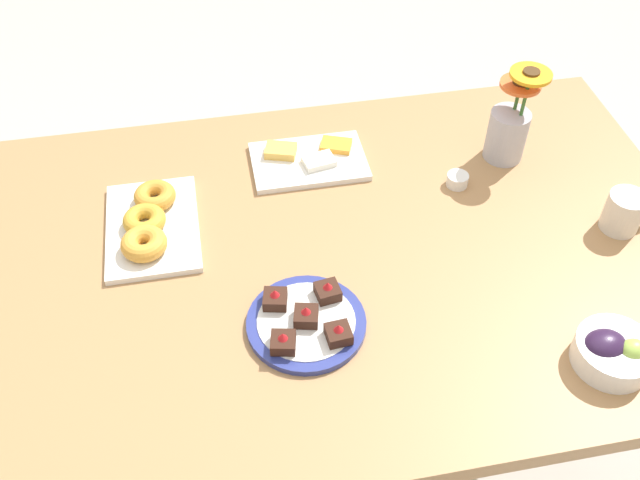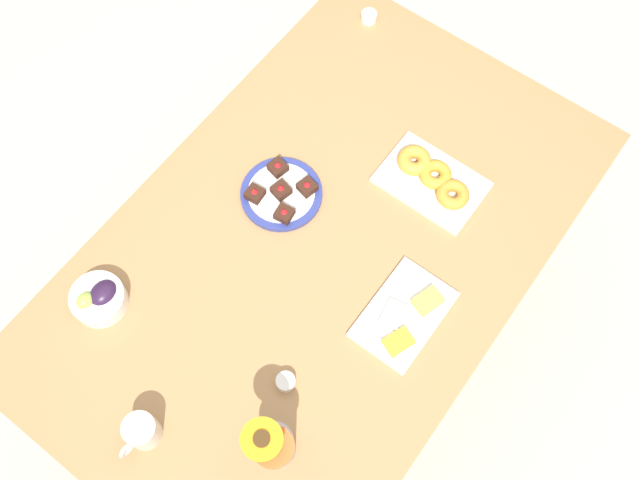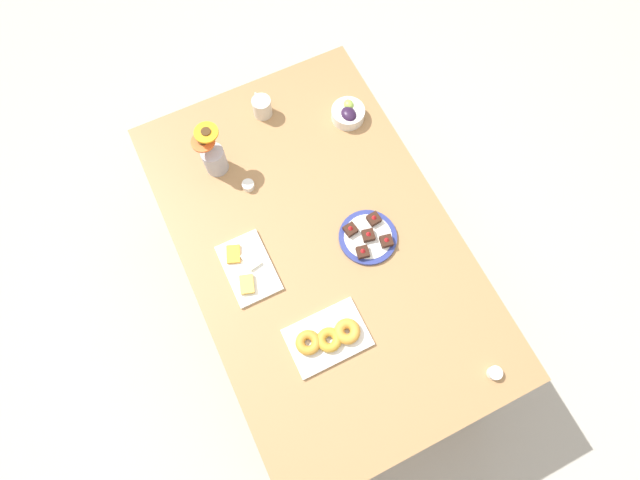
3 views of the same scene
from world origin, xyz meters
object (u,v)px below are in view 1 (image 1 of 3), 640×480
Objects in this scene: flower_vase at (509,128)px; croissant_platter at (150,224)px; dessert_plate at (306,322)px; grape_bowl at (613,351)px; coffee_mug at (624,212)px; cheese_platter at (309,160)px; dining_table at (320,281)px; jam_cup_berry at (457,180)px.

croissant_platter is at bearing -173.10° from flower_vase.
flower_vase is at bearing 36.88° from dessert_plate.
grape_bowl is at bearing -92.17° from flower_vase.
coffee_mug is 0.69m from cheese_platter.
dessert_plate is (-0.09, -0.46, 0.00)m from cheese_platter.
dining_table is 14.08× the size of coffee_mug.
dining_table is 7.19× the size of dessert_plate.
flower_vase is (0.54, 0.40, 0.07)m from dessert_plate.
dining_table is 0.55m from flower_vase.
grape_bowl is 0.77m from cheese_platter.
dessert_plate reaches higher than croissant_platter.
flower_vase reaches higher than cheese_platter.
flower_vase reaches higher than coffee_mug.
coffee_mug is 0.44× the size of cheese_platter.
dining_table is 0.21m from dessert_plate.
croissant_platter is (-0.97, 0.17, -0.02)m from coffee_mug.
flower_vase is (0.48, 0.23, 0.16)m from dining_table.
grape_bowl reaches higher than dining_table.
coffee_mug reaches higher than jam_cup_berry.
cheese_platter is at bearing 84.56° from dining_table.
jam_cup_berry is (-0.12, 0.50, -0.01)m from grape_bowl.
coffee_mug is 0.49× the size of flower_vase.
dining_table is at bearing -156.16° from jam_cup_berry.
dessert_plate is 0.67m from flower_vase.
grape_bowl is at bearing -31.31° from croissant_platter.
jam_cup_berry is (0.31, -0.14, 0.01)m from cheese_platter.
dessert_plate is at bearing -169.05° from coffee_mug.
dessert_plate is (-0.40, -0.32, -0.00)m from jam_cup_berry.
croissant_platter is at bearing -156.79° from cheese_platter.
flower_vase is at bearing 29.51° from jam_cup_berry.
jam_cup_berry is (-0.29, 0.19, -0.03)m from coffee_mug.
flower_vase is (0.02, 0.58, 0.05)m from grape_bowl.
coffee_mug is 0.51× the size of dessert_plate.
coffee_mug reaches higher than dining_table.
coffee_mug is 0.36m from grape_bowl.
dining_table is 0.65m from coffee_mug.
grape_bowl is 0.49× the size of croissant_platter.
dining_table is 6.86× the size of flower_vase.
croissant_platter is at bearing 170.03° from coffee_mug.
croissant_platter is 1.26× the size of dessert_plate.
coffee_mug is 0.82× the size of grape_bowl.
jam_cup_berry is at bearing 147.02° from coffee_mug.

